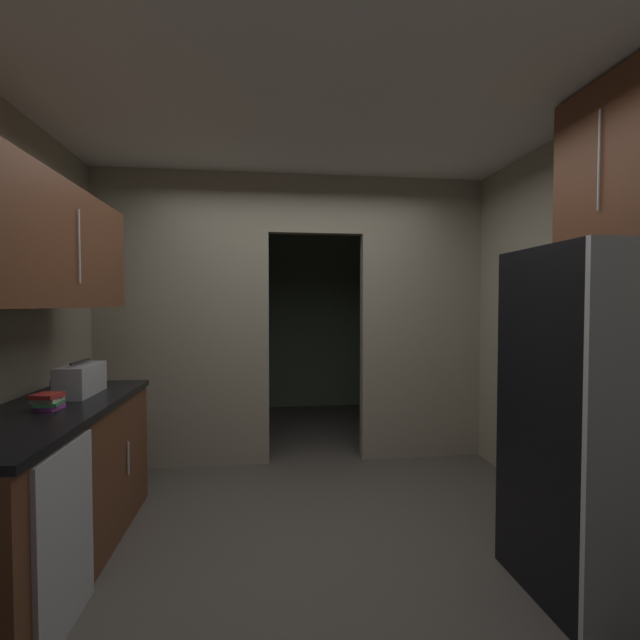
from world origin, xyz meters
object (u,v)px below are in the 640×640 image
Objects in this scene: refrigerator at (600,422)px; dishwasher at (66,539)px; boombox at (80,380)px; book_stack at (48,401)px.

refrigerator is 2.09× the size of dishwasher.
refrigerator reaches higher than boombox.
boombox is at bearing 88.73° from book_stack.
book_stack is (-2.84, 0.54, 0.07)m from refrigerator.
refrigerator is at bearing -1.12° from dishwasher.
dishwasher is 0.77m from book_stack.
refrigerator reaches higher than dishwasher.
book_stack is (-0.01, -0.41, -0.05)m from boombox.
book_stack is at bearing 169.26° from refrigerator.
boombox is 2.58× the size of book_stack.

